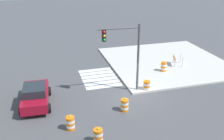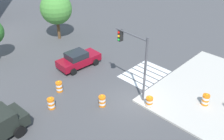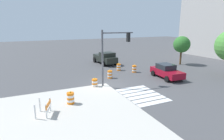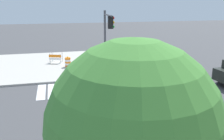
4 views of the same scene
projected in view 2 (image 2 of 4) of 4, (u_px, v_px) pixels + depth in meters
ground_plane at (132, 101)px, 20.22m from camera, size 120.00×120.00×0.00m
crosswalk_stripes at (145, 74)px, 23.74m from camera, size 4.35×3.20×0.02m
sports_car at (78, 59)px, 24.56m from camera, size 4.42×2.36×1.63m
traffic_barrel_near_corner at (102, 101)px, 19.53m from camera, size 0.56×0.56×1.02m
traffic_barrel_crosswalk_end at (59, 87)px, 21.19m from camera, size 0.56×0.56×1.02m
traffic_barrel_median_near at (149, 102)px, 19.41m from camera, size 0.56×0.56×1.02m
traffic_barrel_median_far at (51, 103)px, 19.28m from camera, size 0.56×0.56×1.02m
traffic_barrel_on_sidewalk at (206, 100)px, 19.44m from camera, size 0.56×0.56×1.02m
traffic_light_pole at (135, 54)px, 18.90m from camera, size 0.48×3.29×5.50m
street_tree_streetside_near at (56, 9)px, 28.85m from camera, size 3.67×3.67×5.59m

